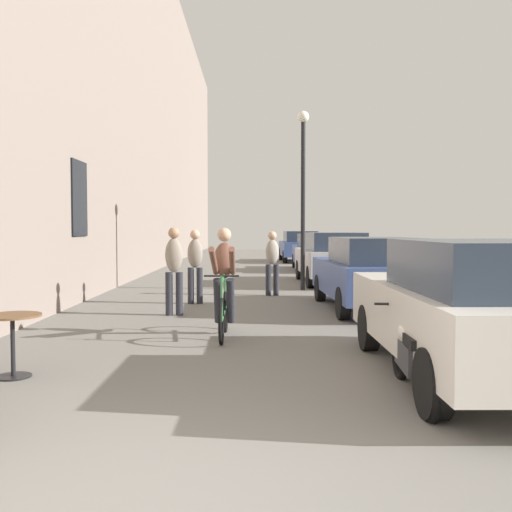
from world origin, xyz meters
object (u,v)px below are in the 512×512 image
cafe_table_mid (13,332)px  parked_car_fifth (299,246)px  cyclist_on_bicycle (224,285)px  pedestrian_far (272,259)px  parked_car_nearest (472,308)px  parked_car_third (332,257)px  parked_car_fourth (316,251)px  pedestrian_near (174,266)px  parked_car_second (370,272)px  street_lamp (303,177)px  parked_motorcycle (413,356)px  pedestrian_mid (195,262)px

cafe_table_mid → parked_car_fifth: parked_car_fifth is taller
cafe_table_mid → cyclist_on_bicycle: 3.44m
pedestrian_far → parked_car_nearest: bearing=-76.8°
parked_car_third → parked_car_fourth: size_ratio=1.06×
pedestrian_near → parked_car_second: (3.98, 0.74, -0.18)m
cafe_table_mid → street_lamp: bearing=66.3°
cyclist_on_bicycle → parked_car_third: cyclist_on_bicycle is taller
pedestrian_far → parked_car_second: bearing=-53.5°
cafe_table_mid → parked_car_nearest: 5.19m
parked_car_third → parked_motorcycle: 12.06m
parked_car_fifth → parked_car_fourth: bearing=-88.3°
parked_car_third → parked_car_fifth: parked_car_third is taller
cafe_table_mid → pedestrian_far: size_ratio=0.44×
pedestrian_far → pedestrian_mid: bearing=-138.2°
pedestrian_far → street_lamp: size_ratio=0.33×
pedestrian_mid → parked_car_fifth: (3.71, 16.74, -0.13)m
parked_car_fifth → cyclist_on_bicycle: bearing=-97.9°
pedestrian_far → parked_car_fifth: 15.25m
parked_car_second → parked_motorcycle: size_ratio=2.02×
cyclist_on_bicycle → pedestrian_mid: cyclist_on_bicycle is taller
pedestrian_far → parked_car_fourth: 9.20m
street_lamp → parked_car_fifth: (1.03, 13.85, -2.29)m
pedestrian_near → street_lamp: (2.92, 4.64, 2.14)m
pedestrian_near → parked_car_second: pedestrian_near is taller
pedestrian_mid → parked_car_fourth: (3.89, 10.56, -0.17)m
pedestrian_near → parked_car_fifth: pedestrian_near is taller
parked_motorcycle → parked_car_nearest: bearing=36.1°
cafe_table_mid → pedestrian_near: (1.20, 4.74, 0.45)m
parked_car_second → parked_car_third: (0.02, 5.80, 0.03)m
cyclist_on_bicycle → street_lamp: 7.44m
street_lamp → parked_car_nearest: bearing=-83.7°
parked_motorcycle → pedestrian_mid: bearing=112.0°
cafe_table_mid → cyclist_on_bicycle: cyclist_on_bicycle is taller
pedestrian_far → parked_car_fourth: bearing=76.9°
cafe_table_mid → parked_motorcycle: (4.37, -0.75, -0.12)m
parked_car_third → cyclist_on_bicycle: bearing=-108.5°
parked_car_nearest → parked_car_fourth: size_ratio=1.05×
pedestrian_mid → pedestrian_far: 2.41m
parked_car_third → parked_car_fifth: (-0.05, 11.96, -0.00)m
parked_car_third → parked_car_fifth: size_ratio=1.01×
pedestrian_far → parked_car_fifth: size_ratio=0.37×
street_lamp → parked_motorcycle: size_ratio=2.28×
parked_car_nearest → pedestrian_near: bearing=129.1°
parked_car_third → pedestrian_mid: bearing=-128.1°
cyclist_on_bicycle → pedestrian_near: (-1.08, 2.19, 0.16)m
cafe_table_mid → parked_motorcycle: size_ratio=0.34×
pedestrian_near → parked_motorcycle: bearing=-60.0°
cyclist_on_bicycle → pedestrian_near: bearing=116.3°
cyclist_on_bicycle → parked_car_second: cyclist_on_bicycle is taller
cafe_table_mid → parked_car_fourth: size_ratio=0.17×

